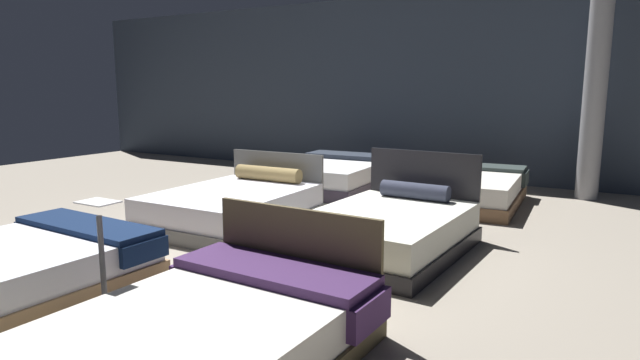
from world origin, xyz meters
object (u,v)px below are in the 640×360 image
object	(u,v)px
bed_4	(333,175)
bed_5	(465,189)
bed_0	(13,271)
price_sign	(104,279)
support_pillar	(595,87)
bed_1	(213,333)
bed_3	(388,230)
bed_2	(234,206)

from	to	relation	value
bed_4	bed_5	world-z (taller)	bed_4
bed_0	bed_5	distance (m)	6.01
price_sign	support_pillar	xyz separation A→B (m)	(2.72, 6.88, 1.39)
bed_0	bed_1	world-z (taller)	bed_1
bed_0	support_pillar	distance (m)	8.05
bed_5	support_pillar	world-z (taller)	support_pillar
bed_1	bed_3	bearing A→B (deg)	91.27
bed_2	bed_3	world-z (taller)	bed_3
bed_0	support_pillar	xyz separation A→B (m)	(3.85, 6.90, 1.53)
bed_5	price_sign	xyz separation A→B (m)	(-1.15, -5.54, 0.13)
bed_2	bed_4	xyz separation A→B (m)	(-0.07, 2.77, 0.01)
bed_0	bed_2	bearing A→B (deg)	91.18
bed_5	bed_1	bearing A→B (deg)	-94.23
price_sign	support_pillar	bearing A→B (deg)	68.40
bed_2	support_pillar	size ratio (longest dim) A/B	0.61
bed_0	bed_3	bearing A→B (deg)	53.24
price_sign	bed_0	bearing A→B (deg)	-179.14
bed_0	bed_1	size ratio (longest dim) A/B	0.99
bed_3	bed_5	size ratio (longest dim) A/B	0.95
bed_3	price_sign	size ratio (longest dim) A/B	2.24
bed_4	price_sign	bearing A→B (deg)	-80.85
price_sign	bed_1	bearing A→B (deg)	-1.88
bed_0	bed_5	bearing A→B (deg)	70.12
bed_5	price_sign	distance (m)	5.66
bed_3	bed_4	size ratio (longest dim) A/B	0.97
bed_0	support_pillar	world-z (taller)	support_pillar
bed_0	bed_5	size ratio (longest dim) A/B	0.94
bed_4	price_sign	world-z (taller)	price_sign
bed_2	bed_5	size ratio (longest dim) A/B	0.96
support_pillar	bed_5	bearing A→B (deg)	-139.61
bed_3	support_pillar	xyz separation A→B (m)	(1.63, 4.17, 1.51)
bed_4	bed_1	bearing A→B (deg)	-70.94
bed_0	bed_4	distance (m)	5.59
bed_4	support_pillar	xyz separation A→B (m)	(3.86, 1.31, 1.51)
bed_2	bed_5	world-z (taller)	bed_2
bed_1	support_pillar	distance (m)	7.28
bed_0	bed_3	distance (m)	3.52
bed_1	bed_5	bearing A→B (deg)	90.97
bed_1	price_sign	bearing A→B (deg)	179.96
bed_4	bed_5	bearing A→B (deg)	-3.10
bed_1	bed_3	distance (m)	2.74
bed_0	bed_1	distance (m)	2.19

